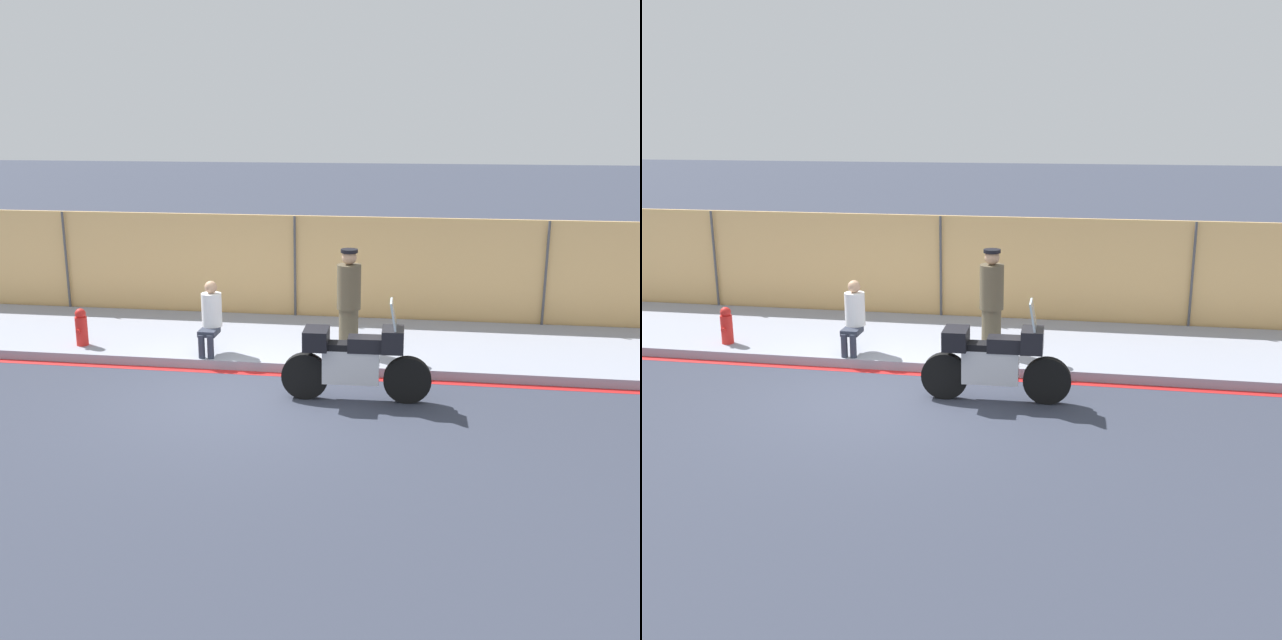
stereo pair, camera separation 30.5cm
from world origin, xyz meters
The scene contains 8 objects.
ground_plane centered at (0.00, 0.00, 0.00)m, with size 120.00×120.00×0.00m, color #333847.
sidewalk centered at (0.00, 2.90, 0.08)m, with size 36.76×3.15×0.16m.
curb_paint_stripe centered at (0.00, 1.23, 0.00)m, with size 36.76×0.18×0.01m.
storefront_fence centered at (0.00, 4.56, 1.11)m, with size 34.92×0.17×2.21m.
motorcycle centered at (1.66, 0.26, 0.64)m, with size 2.25×0.54×1.56m.
officer_standing centered at (1.36, 2.16, 1.08)m, with size 0.41×0.41×1.81m.
person_seated_on_curb centered at (-0.99, 1.77, 0.86)m, with size 0.35×0.64×1.26m.
fire_hydrant centered at (-3.41, 1.84, 0.49)m, with size 0.21×0.27×0.68m.
Camera 2 is at (2.99, -10.21, 4.12)m, focal length 42.00 mm.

